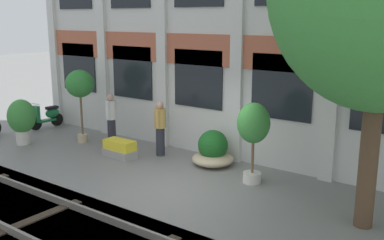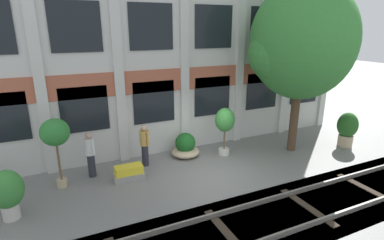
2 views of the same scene
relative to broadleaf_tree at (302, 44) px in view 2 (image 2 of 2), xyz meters
name	(u,v)px [view 2 (image 2 of 2)]	position (x,y,z in m)	size (l,w,h in m)	color
ground_plane	(213,173)	(-4.18, -0.51, -4.51)	(80.00, 80.00, 0.00)	slate
apartment_facade	(182,49)	(-4.18, 2.32, -0.24)	(16.35, 0.64, 8.59)	silver
rail_tracks	(266,224)	(-4.18, -3.62, -4.64)	(23.99, 2.80, 0.43)	#4C473F
broadleaf_tree	(302,44)	(0.00, 0.00, 0.00)	(4.32, 4.12, 6.94)	#4C3826
potted_plant_square_trough	(129,173)	(-7.07, 0.31, -4.26)	(1.09, 0.59, 0.52)	gray
potted_plant_low_pan	(225,122)	(-2.93, 0.80, -3.09)	(0.81, 0.81, 2.02)	beige
potted_plant_terracotta_small	(55,135)	(-9.24, 0.75, -2.65)	(0.91, 0.91, 2.39)	tan
potted_plant_stone_basin	(347,128)	(2.51, -0.67, -3.65)	(0.87, 0.87, 1.56)	tan
potted_plant_wide_bowl	(185,147)	(-4.47, 1.33, -4.11)	(1.16, 1.16, 1.00)	tan
potted_plant_glazed_jar	(7,191)	(-10.60, -0.55, -3.66)	(0.88, 0.88, 1.47)	beige
resident_by_doorway	(145,144)	(-6.23, 1.17, -3.63)	(0.34, 0.50, 1.63)	#282833
resident_watching_tracks	(90,153)	(-8.22, 1.09, -3.62)	(0.34, 0.50, 1.66)	#282833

